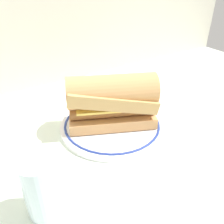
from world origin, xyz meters
The scene contains 4 objects.
ground_plane centered at (0.00, 0.00, 0.00)m, with size 1.50×1.50×0.00m, color white.
plate centered at (-0.01, -0.01, 0.01)m, with size 0.26×0.26×0.01m.
sausage_sandwich centered at (-0.01, -0.01, 0.08)m, with size 0.23×0.17×0.13m.
drinking_glass centered at (-0.23, -0.16, 0.05)m, with size 0.06×0.06×0.11m.
Camera 1 is at (-0.27, -0.43, 0.35)m, focal length 38.17 mm.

